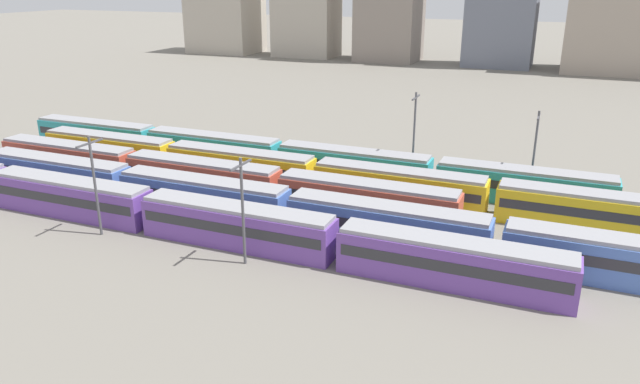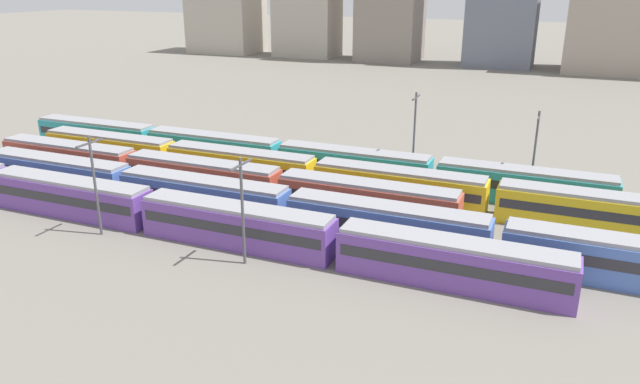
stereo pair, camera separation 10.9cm
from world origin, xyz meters
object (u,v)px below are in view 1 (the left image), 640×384
(catenary_pole_2, at_px, (243,206))
(train_track_4, at_px, (280,156))
(train_track_2, at_px, (202,177))
(train_track_3, at_px, (492,198))
(train_track_0, at_px, (149,210))
(catenary_pole_0, at_px, (95,181))
(train_track_1, at_px, (387,224))
(catenary_pole_3, at_px, (414,132))
(catenary_pole_1, at_px, (535,149))

(catenary_pole_2, bearing_deg, train_track_4, 109.51)
(train_track_2, height_order, train_track_3, same)
(train_track_4, bearing_deg, train_track_3, -11.41)
(train_track_0, relative_size, catenary_pole_0, 8.03)
(train_track_2, height_order, catenary_pole_2, catenary_pole_2)
(train_track_0, height_order, train_track_1, same)
(catenary_pole_0, bearing_deg, catenary_pole_2, -0.48)
(train_track_3, bearing_deg, catenary_pole_0, -150.48)
(train_track_4, bearing_deg, train_track_1, -40.77)
(train_track_2, relative_size, catenary_pole_0, 6.00)
(train_track_0, bearing_deg, train_track_3, 28.12)
(train_track_1, xyz_separation_m, train_track_4, (-18.09, 15.60, 0.00))
(train_track_3, relative_size, catenary_pole_0, 12.09)
(train_track_2, bearing_deg, train_track_4, 67.57)
(train_track_0, xyz_separation_m, train_track_4, (3.43, 20.80, 0.00))
(train_track_1, distance_m, catenary_pole_3, 18.96)
(catenary_pole_3, bearing_deg, train_track_0, -129.02)
(train_track_2, distance_m, catenary_pole_2, 18.70)
(train_track_2, xyz_separation_m, catenary_pole_3, (20.00, 13.22, 3.81))
(train_track_1, height_order, catenary_pole_0, catenary_pole_0)
(train_track_4, xyz_separation_m, catenary_pole_3, (15.71, 2.82, 3.81))
(train_track_2, xyz_separation_m, catenary_pole_1, (33.11, 13.28, 3.27))
(train_track_4, bearing_deg, train_track_2, -112.43)
(catenary_pole_0, bearing_deg, train_track_2, 79.43)
(catenary_pole_0, distance_m, catenary_pole_2, 15.17)
(train_track_3, height_order, catenary_pole_2, catenary_pole_2)
(train_track_1, xyz_separation_m, train_track_3, (7.67, 10.40, 0.00))
(catenary_pole_1, xyz_separation_m, catenary_pole_2, (-20.41, -26.62, -0.08))
(train_track_3, xyz_separation_m, catenary_pole_1, (3.05, 8.08, 3.27))
(train_track_0, height_order, catenary_pole_3, catenary_pole_3)
(catenary_pole_0, relative_size, catenary_pole_1, 1.00)
(catenary_pole_1, bearing_deg, train_track_4, -174.30)
(train_track_0, relative_size, train_track_2, 1.34)
(train_track_1, bearing_deg, train_track_2, 166.92)
(catenary_pole_3, bearing_deg, catenary_pole_0, -130.36)
(train_track_2, height_order, train_track_4, same)
(train_track_1, distance_m, train_track_4, 23.89)
(train_track_3, distance_m, catenary_pole_1, 9.23)
(train_track_2, distance_m, catenary_pole_1, 35.82)
(catenary_pole_0, distance_m, catenary_pole_1, 44.35)
(train_track_1, xyz_separation_m, catenary_pole_0, (-24.85, -8.02, 3.29))
(train_track_3, xyz_separation_m, catenary_pole_3, (-10.06, 8.02, 3.81))
(train_track_2, distance_m, catenary_pole_3, 24.27)
(train_track_1, distance_m, catenary_pole_2, 13.05)
(train_track_4, bearing_deg, train_track_0, -99.36)
(train_track_1, xyz_separation_m, train_track_2, (-22.38, 5.20, -0.00))
(catenary_pole_1, bearing_deg, train_track_0, -143.71)
(train_track_3, height_order, catenary_pole_3, catenary_pole_3)
(train_track_1, relative_size, train_track_2, 1.68)
(train_track_4, bearing_deg, catenary_pole_3, 10.16)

